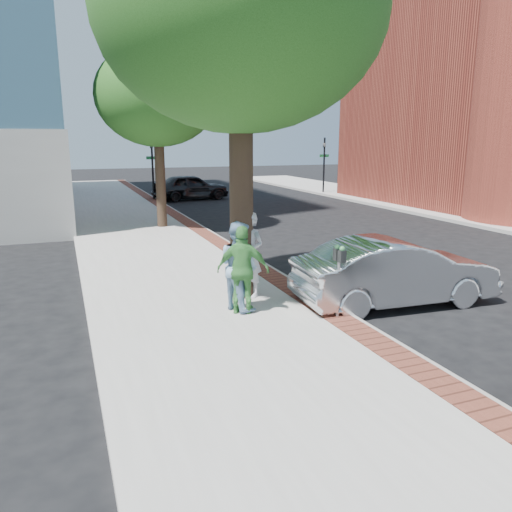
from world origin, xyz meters
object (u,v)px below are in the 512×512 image
sedan_silver (395,272)px  person_green (243,270)px  parking_meter (339,266)px  person_officer (239,266)px  person_gray (249,255)px  bg_car (191,187)px

sedan_silver → person_green: bearing=88.8°
parking_meter → person_officer: size_ratio=0.79×
parking_meter → person_gray: size_ratio=0.77×
person_gray → person_officer: bearing=-67.5°
sedan_silver → bg_car: bg_car is taller
person_officer → bg_car: bearing=-32.7°
sedan_silver → bg_car: bearing=1.8°
bg_car → person_green: bearing=163.1°
person_gray → person_officer: (-0.52, -0.76, -0.03)m
sedan_silver → parking_meter: bearing=112.5°
person_gray → bg_car: size_ratio=0.41×
sedan_silver → bg_car: 21.57m
person_gray → bg_car: (3.65, 20.23, -0.32)m
parking_meter → person_green: bearing=151.3°
person_green → person_officer: bearing=-62.7°
person_officer → bg_car: 21.40m
parking_meter → person_green: person_green is taller
person_officer → bg_car: person_officer is taller
parking_meter → sedan_silver: bearing=18.9°
parking_meter → bg_car: 22.33m
person_officer → person_green: size_ratio=1.03×
person_officer → parking_meter: bearing=-146.8°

